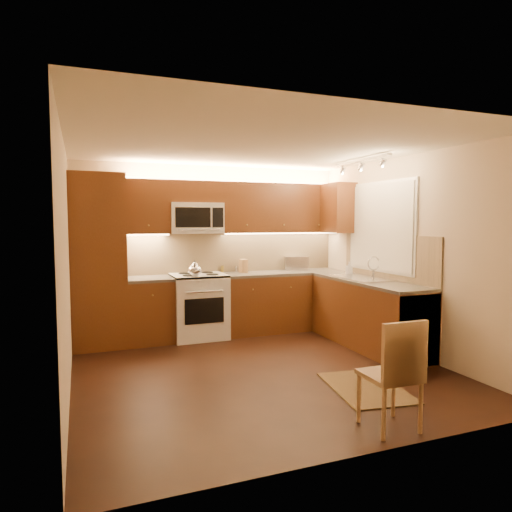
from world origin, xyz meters
name	(u,v)px	position (x,y,z in m)	size (l,w,h in m)	color
floor	(261,370)	(0.00, 0.00, 0.00)	(4.00, 4.00, 0.01)	black
ceiling	(261,145)	(0.00, 0.00, 2.50)	(4.00, 4.00, 0.01)	beige
wall_back	(212,249)	(0.00, 2.00, 1.25)	(4.00, 0.01, 2.50)	#C7B091
wall_front	(367,283)	(0.00, -2.00, 1.25)	(4.00, 0.01, 2.50)	#C7B091
wall_left	(66,267)	(-2.00, 0.00, 1.25)	(0.01, 4.00, 2.50)	#C7B091
wall_right	(408,255)	(2.00, 0.00, 1.25)	(0.01, 4.00, 2.50)	#C7B091
pantry	(98,261)	(-1.65, 1.70, 1.15)	(0.70, 0.60, 2.30)	#4F2710
base_cab_back_left	(150,311)	(-0.99, 1.70, 0.43)	(0.62, 0.60, 0.86)	#4F2710
counter_back_left	(149,279)	(-0.99, 1.70, 0.88)	(0.62, 0.60, 0.04)	#373532
base_cab_back_right	(283,302)	(1.04, 1.70, 0.43)	(1.92, 0.60, 0.86)	#4F2710
counter_back_right	(283,273)	(1.04, 1.70, 0.88)	(1.92, 0.60, 0.04)	#373532
base_cab_right	(368,315)	(1.70, 0.40, 0.43)	(0.60, 2.00, 0.86)	#4F2710
counter_right	(369,281)	(1.70, 0.40, 0.88)	(0.60, 2.00, 0.04)	#373532
dishwasher	(403,326)	(1.70, -0.30, 0.43)	(0.58, 0.60, 0.84)	silver
backsplash_back	(234,252)	(0.35, 1.99, 1.20)	(3.30, 0.02, 0.60)	tan
backsplash_right	(387,257)	(1.99, 0.40, 1.20)	(0.02, 2.00, 0.60)	tan
upper_cab_back_left	(146,207)	(-0.99, 1.82, 1.88)	(0.62, 0.35, 0.75)	#4F2710
upper_cab_back_right	(280,208)	(1.04, 1.82, 1.88)	(1.92, 0.35, 0.75)	#4F2710
upper_cab_bridge	(195,192)	(-0.30, 1.82, 2.09)	(0.76, 0.35, 0.31)	#4F2710
upper_cab_right_corner	(338,208)	(1.82, 1.40, 1.88)	(0.35, 0.50, 0.75)	#4F2710
stove	(199,306)	(-0.30, 1.68, 0.46)	(0.76, 0.65, 0.92)	silver
microwave	(195,218)	(-0.30, 1.81, 1.72)	(0.76, 0.38, 0.44)	silver
window_frame	(381,227)	(1.99, 0.55, 1.60)	(0.03, 1.44, 1.24)	silver
window_blinds	(380,227)	(1.97, 0.55, 1.60)	(0.02, 1.36, 1.16)	silver
sink	(362,273)	(1.70, 0.55, 0.98)	(0.52, 0.86, 0.15)	silver
faucet	(374,267)	(1.88, 0.55, 1.05)	(0.20, 0.04, 0.30)	silver
track_light_bar	(361,160)	(1.55, 0.40, 2.46)	(0.04, 1.20, 0.03)	silver
kettle	(195,268)	(-0.41, 1.45, 1.03)	(0.19, 0.19, 0.22)	silver
toaster_oven	(296,263)	(1.34, 1.86, 1.01)	(0.37, 0.28, 0.22)	silver
knife_block	(243,266)	(0.43, 1.81, 1.00)	(0.09, 0.15, 0.20)	#9D7846
spice_jar_a	(241,269)	(0.42, 1.88, 0.94)	(0.04, 0.04, 0.09)	silver
spice_jar_b	(222,269)	(0.14, 1.94, 0.95)	(0.05, 0.05, 0.10)	olive
spice_jar_c	(236,269)	(0.37, 1.94, 0.94)	(0.05, 0.05, 0.09)	silver
spice_jar_d	(244,269)	(0.50, 1.94, 0.94)	(0.04, 0.04, 0.09)	#A57531
soap_bottle	(349,268)	(1.82, 1.07, 0.99)	(0.08, 0.08, 0.18)	silver
rug	(366,388)	(0.77, -0.90, 0.01)	(0.67, 1.01, 0.01)	black
dining_chair	(390,373)	(0.44, -1.70, 0.46)	(0.40, 0.40, 0.91)	#9D7846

